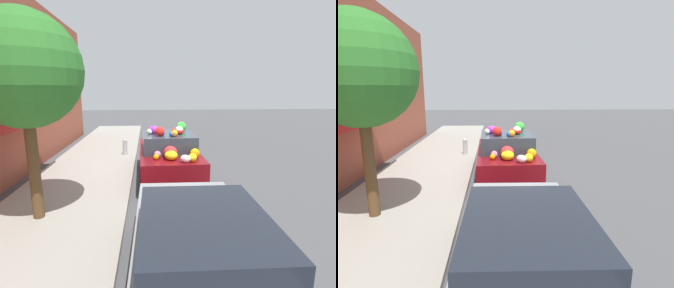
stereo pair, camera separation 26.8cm
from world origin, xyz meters
TOP-DOWN VIEW (x-y plane):
  - ground_plane at (0.00, 0.00)m, footprint 60.00×60.00m
  - sidewalk_curb at (0.00, 2.70)m, footprint 24.00×3.20m
  - building_facade at (-0.03, 4.92)m, footprint 18.00×1.20m
  - street_tree at (-2.85, 3.01)m, footprint 2.34×2.34m
  - fire_hydrant at (2.76, 1.57)m, footprint 0.20×0.20m
  - art_car at (-0.06, -0.09)m, footprint 3.95×1.95m
  - parked_car_plain at (-5.37, -0.10)m, footprint 4.47×1.90m

SIDE VIEW (x-z plane):
  - ground_plane at x=0.00m, z-range 0.00..0.00m
  - sidewalk_curb at x=0.00m, z-range 0.00..0.15m
  - fire_hydrant at x=2.76m, z-range 0.14..0.84m
  - parked_car_plain at x=-5.37m, z-range 0.02..1.44m
  - art_car at x=-0.06m, z-range -0.12..1.74m
  - building_facade at x=-0.03m, z-range -0.05..6.23m
  - street_tree at x=-2.85m, z-range 1.12..5.45m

